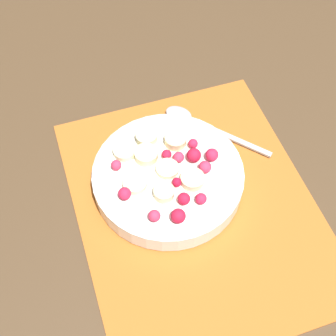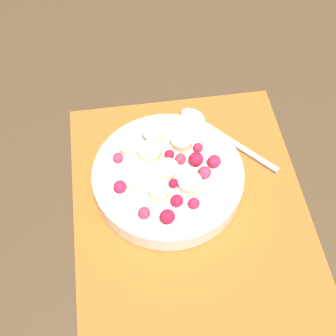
{
  "view_description": "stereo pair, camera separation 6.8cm",
  "coord_description": "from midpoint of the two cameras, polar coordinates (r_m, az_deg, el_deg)",
  "views": [
    {
      "loc": [
        -0.32,
        0.15,
        0.61
      ],
      "look_at": [
        0.05,
        0.03,
        0.05
      ],
      "focal_mm": 50.0,
      "sensor_mm": 36.0,
      "label": 1
    },
    {
      "loc": [
        -0.33,
        0.08,
        0.61
      ],
      "look_at": [
        0.05,
        0.03,
        0.05
      ],
      "focal_mm": 50.0,
      "sensor_mm": 36.0,
      "label": 2
    }
  ],
  "objects": [
    {
      "name": "ground_plane",
      "position": [
        0.7,
        5.56,
        -5.36
      ],
      "size": [
        3.0,
        3.0,
        0.0
      ],
      "primitive_type": "plane",
      "color": "#4C3823"
    },
    {
      "name": "placemat",
      "position": [
        0.7,
        5.58,
        -5.24
      ],
      "size": [
        0.44,
        0.35,
        0.01
      ],
      "color": "#B26023",
      "rests_on": "ground_plane"
    },
    {
      "name": "fruit_bowl",
      "position": [
        0.7,
        2.77,
        -1.12
      ],
      "size": [
        0.23,
        0.23,
        0.06
      ],
      "color": "white",
      "rests_on": "placemat"
    },
    {
      "name": "spoon",
      "position": [
        0.78,
        7.26,
        5.0
      ],
      "size": [
        0.16,
        0.14,
        0.01
      ],
      "rotation": [
        0.0,
        0.0,
        7.01
      ],
      "color": "#B2B2B7",
      "rests_on": "placemat"
    }
  ]
}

